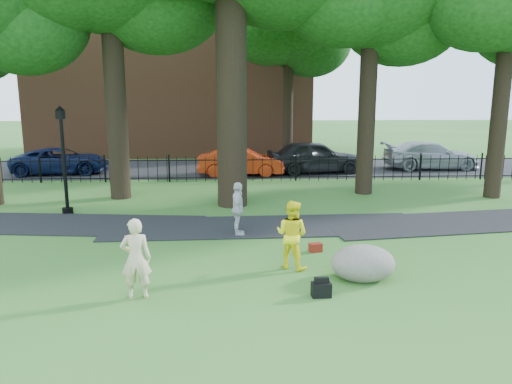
{
  "coord_description": "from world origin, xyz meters",
  "views": [
    {
      "loc": [
        0.12,
        -11.36,
        4.27
      ],
      "look_at": [
        0.68,
        2.0,
        1.52
      ],
      "focal_mm": 35.0,
      "sensor_mm": 36.0,
      "label": 1
    }
  ],
  "objects_px": {
    "boulder": "(363,261)",
    "red_sedan": "(241,162)",
    "woman": "(136,258)",
    "man": "(292,235)",
    "lamppost": "(64,162)"
  },
  "relations": [
    {
      "from": "boulder",
      "to": "red_sedan",
      "type": "distance_m",
      "value": 14.47
    },
    {
      "from": "woman",
      "to": "boulder",
      "type": "distance_m",
      "value": 5.06
    },
    {
      "from": "red_sedan",
      "to": "man",
      "type": "bearing_deg",
      "value": -174.38
    },
    {
      "from": "woman",
      "to": "red_sedan",
      "type": "bearing_deg",
      "value": -104.37
    },
    {
      "from": "man",
      "to": "woman",
      "type": "bearing_deg",
      "value": 57.69
    },
    {
      "from": "red_sedan",
      "to": "boulder",
      "type": "bearing_deg",
      "value": -168.48
    },
    {
      "from": "man",
      "to": "red_sedan",
      "type": "relative_size",
      "value": 0.39
    },
    {
      "from": "woman",
      "to": "lamppost",
      "type": "bearing_deg",
      "value": -68.08
    },
    {
      "from": "man",
      "to": "boulder",
      "type": "bearing_deg",
      "value": -175.02
    },
    {
      "from": "boulder",
      "to": "red_sedan",
      "type": "height_order",
      "value": "red_sedan"
    },
    {
      "from": "boulder",
      "to": "red_sedan",
      "type": "xyz_separation_m",
      "value": [
        -2.62,
        14.22,
        0.28
      ]
    },
    {
      "from": "woman",
      "to": "boulder",
      "type": "relative_size",
      "value": 1.17
    },
    {
      "from": "man",
      "to": "red_sedan",
      "type": "height_order",
      "value": "man"
    },
    {
      "from": "man",
      "to": "lamppost",
      "type": "distance_m",
      "value": 9.31
    },
    {
      "from": "man",
      "to": "boulder",
      "type": "xyz_separation_m",
      "value": [
        1.55,
        -0.8,
        -0.41
      ]
    }
  ]
}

